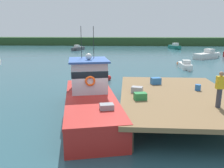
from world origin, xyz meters
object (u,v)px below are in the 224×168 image
(mooring_buoy_outer, at_px, (109,78))
(moored_boat_mid_harbor, at_px, (207,55))
(crate_single_far, at_px, (140,96))
(crate_stack_mid_dock, at_px, (156,81))
(moored_boat_outer_mooring, at_px, (185,66))
(mooring_buoy_channel_marker, at_px, (178,63))
(bait_bucket, at_px, (198,87))
(crate_stack_near_edge, at_px, (137,90))
(moored_boat_far_right, at_px, (78,48))
(moored_boat_near_channel, at_px, (175,47))
(deckhand_by_the_boat, at_px, (220,89))
(main_fishing_boat, at_px, (90,97))

(mooring_buoy_outer, bearing_deg, moored_boat_mid_harbor, 49.99)
(mooring_buoy_outer, bearing_deg, crate_single_far, -76.54)
(moored_boat_mid_harbor, bearing_deg, crate_stack_mid_dock, -115.35)
(moored_boat_outer_mooring, relative_size, mooring_buoy_channel_marker, 10.28)
(crate_stack_mid_dock, xyz_separation_m, moored_boat_mid_harbor, (11.56, 24.40, -0.87))
(bait_bucket, xyz_separation_m, moored_boat_outer_mooring, (3.10, 15.14, -1.00))
(crate_stack_near_edge, relative_size, moored_boat_outer_mooring, 0.14)
(moored_boat_mid_harbor, xyz_separation_m, mooring_buoy_outer, (-15.10, -17.99, -0.30))
(crate_single_far, distance_m, crate_stack_near_edge, 1.33)
(moored_boat_far_right, relative_size, moored_boat_near_channel, 0.83)
(crate_single_far, bearing_deg, mooring_buoy_outer, 103.46)
(moored_boat_mid_harbor, relative_size, mooring_buoy_outer, 11.65)
(crate_stack_mid_dock, xyz_separation_m, crate_single_far, (-1.19, -3.44, -0.03))
(moored_boat_far_right, height_order, mooring_buoy_outer, moored_boat_far_right)
(deckhand_by_the_boat, relative_size, moored_boat_mid_harbor, 0.29)
(main_fishing_boat, xyz_separation_m, moored_boat_far_right, (-9.59, 41.58, -0.57))
(crate_stack_mid_dock, height_order, bait_bucket, crate_stack_mid_dock)
(mooring_buoy_outer, bearing_deg, moored_boat_near_channel, 70.10)
(crate_single_far, distance_m, moored_boat_outer_mooring, 18.37)
(moored_boat_outer_mooring, relative_size, mooring_buoy_outer, 8.94)
(crate_single_far, xyz_separation_m, mooring_buoy_channel_marker, (6.32, 20.23, -1.17))
(crate_stack_mid_dock, bearing_deg, crate_stack_near_edge, -121.39)
(main_fishing_boat, xyz_separation_m, mooring_buoy_outer, (0.34, 8.87, -0.77))
(bait_bucket, bearing_deg, mooring_buoy_channel_marker, 80.93)
(crate_stack_near_edge, xyz_separation_m, deckhand_by_the_boat, (3.52, -2.27, 0.70))
(crate_stack_near_edge, relative_size, bait_bucket, 1.76)
(crate_stack_near_edge, xyz_separation_m, moored_boat_outer_mooring, (6.62, 15.82, -0.99))
(main_fishing_boat, bearing_deg, bait_bucket, 9.54)
(main_fishing_boat, xyz_separation_m, deckhand_by_the_boat, (6.11, -1.93, 1.05))
(main_fishing_boat, relative_size, moored_boat_mid_harbor, 1.79)
(bait_bucket, bearing_deg, deckhand_by_the_boat, -89.85)
(main_fishing_boat, bearing_deg, moored_boat_outer_mooring, 60.34)
(bait_bucket, bearing_deg, moored_boat_mid_harbor, 70.13)
(deckhand_by_the_boat, xyz_separation_m, moored_boat_mid_harbor, (9.33, 28.79, -1.52))
(crate_stack_near_edge, bearing_deg, moored_boat_far_right, 106.45)
(moored_boat_near_channel, height_order, mooring_buoy_outer, moored_boat_near_channel)
(moored_boat_far_right, bearing_deg, moored_boat_outer_mooring, -53.52)
(deckhand_by_the_boat, distance_m, moored_boat_outer_mooring, 18.43)
(main_fishing_boat, height_order, crate_single_far, main_fishing_boat)
(bait_bucket, bearing_deg, moored_boat_far_right, 111.15)
(moored_boat_near_channel, relative_size, moored_boat_outer_mooring, 1.42)
(moored_boat_mid_harbor, xyz_separation_m, moored_boat_outer_mooring, (-6.23, -10.70, -0.17))
(moored_boat_far_right, relative_size, moored_boat_outer_mooring, 1.17)
(main_fishing_boat, relative_size, crate_stack_mid_dock, 16.60)
(moored_boat_far_right, distance_m, mooring_buoy_outer, 34.19)
(deckhand_by_the_boat, bearing_deg, crate_stack_near_edge, 147.15)
(moored_boat_far_right, bearing_deg, bait_bucket, -68.85)
(deckhand_by_the_boat, relative_size, mooring_buoy_channel_marker, 3.91)
(moored_boat_mid_harbor, xyz_separation_m, mooring_buoy_channel_marker, (-6.43, -7.62, -0.33))
(bait_bucket, bearing_deg, mooring_buoy_outer, 126.33)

